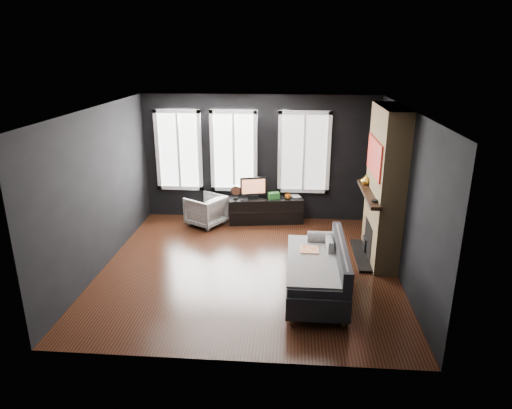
# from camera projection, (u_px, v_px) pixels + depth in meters

# --- Properties ---
(floor) EXTENTS (5.00, 5.00, 0.00)m
(floor) POSITION_uv_depth(u_px,v_px,m) (249.00, 267.00, 7.88)
(floor) COLOR black
(floor) RESTS_ON ground
(ceiling) EXTENTS (5.00, 5.00, 0.00)m
(ceiling) POSITION_uv_depth(u_px,v_px,m) (248.00, 109.00, 7.01)
(ceiling) COLOR white
(ceiling) RESTS_ON ground
(wall_back) EXTENTS (5.00, 0.02, 2.70)m
(wall_back) POSITION_uv_depth(u_px,v_px,m) (259.00, 158.00, 9.80)
(wall_back) COLOR black
(wall_back) RESTS_ON ground
(wall_left) EXTENTS (0.02, 5.00, 2.70)m
(wall_left) POSITION_uv_depth(u_px,v_px,m) (100.00, 189.00, 7.63)
(wall_left) COLOR black
(wall_left) RESTS_ON ground
(wall_right) EXTENTS (0.02, 5.00, 2.70)m
(wall_right) POSITION_uv_depth(u_px,v_px,m) (405.00, 197.00, 7.26)
(wall_right) COLOR black
(wall_right) RESTS_ON ground
(windows) EXTENTS (4.00, 0.16, 1.76)m
(windows) POSITION_uv_depth(u_px,v_px,m) (238.00, 110.00, 9.46)
(windows) COLOR white
(windows) RESTS_ON wall_back
(fireplace) EXTENTS (0.70, 1.62, 2.70)m
(fireplace) POSITION_uv_depth(u_px,v_px,m) (385.00, 186.00, 7.84)
(fireplace) COLOR #93724C
(fireplace) RESTS_ON floor
(sofa) EXTENTS (0.98, 1.94, 0.83)m
(sofa) POSITION_uv_depth(u_px,v_px,m) (316.00, 268.00, 6.93)
(sofa) COLOR black
(sofa) RESTS_ON floor
(stripe_pillow) EXTENTS (0.10, 0.33, 0.33)m
(stripe_pillow) POSITION_uv_depth(u_px,v_px,m) (329.00, 249.00, 7.17)
(stripe_pillow) COLOR gray
(stripe_pillow) RESTS_ON sofa
(armchair) EXTENTS (0.91, 0.93, 0.71)m
(armchair) POSITION_uv_depth(u_px,v_px,m) (206.00, 209.00, 9.69)
(armchair) COLOR silver
(armchair) RESTS_ON floor
(media_console) EXTENTS (1.64, 0.70, 0.54)m
(media_console) POSITION_uv_depth(u_px,v_px,m) (266.00, 210.00, 9.89)
(media_console) COLOR black
(media_console) RESTS_ON floor
(monitor) EXTENTS (0.59, 0.27, 0.52)m
(monitor) POSITION_uv_depth(u_px,v_px,m) (253.00, 186.00, 9.73)
(monitor) COLOR black
(monitor) RESTS_ON media_console
(desk_fan) EXTENTS (0.23, 0.23, 0.30)m
(desk_fan) POSITION_uv_depth(u_px,v_px,m) (236.00, 192.00, 9.70)
(desk_fan) COLOR #9C9C9C
(desk_fan) RESTS_ON media_console
(mug) EXTENTS (0.13, 0.11, 0.12)m
(mug) POSITION_uv_depth(u_px,v_px,m) (288.00, 196.00, 9.73)
(mug) COLOR orange
(mug) RESTS_ON media_console
(book) EXTENTS (0.18, 0.08, 0.25)m
(book) POSITION_uv_depth(u_px,v_px,m) (292.00, 191.00, 9.83)
(book) COLOR beige
(book) RESTS_ON media_console
(storage_box) EXTENTS (0.27, 0.21, 0.13)m
(storage_box) POSITION_uv_depth(u_px,v_px,m) (274.00, 195.00, 9.75)
(storage_box) COLOR #2B772C
(storage_box) RESTS_ON media_console
(mantel_vase) EXTENTS (0.20, 0.21, 0.18)m
(mantel_vase) POSITION_uv_depth(u_px,v_px,m) (366.00, 180.00, 8.29)
(mantel_vase) COLOR yellow
(mantel_vase) RESTS_ON fireplace
(mantel_clock) EXTENTS (0.14, 0.14, 0.04)m
(mantel_clock) POSITION_uv_depth(u_px,v_px,m) (375.00, 201.00, 7.37)
(mantel_clock) COLOR black
(mantel_clock) RESTS_ON fireplace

